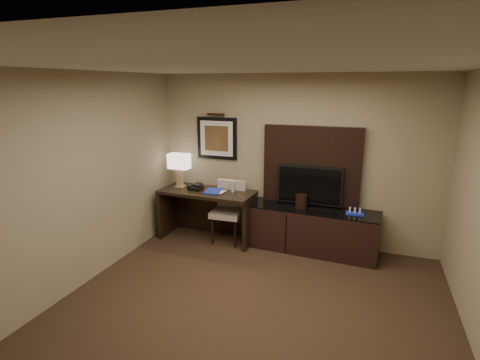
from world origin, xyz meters
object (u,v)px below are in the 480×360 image
at_px(desk_chair, 228,212).
at_px(desk, 208,215).
at_px(credenza, 311,230).
at_px(table_lamp, 179,170).
at_px(desk_phone, 196,186).
at_px(ice_bucket, 301,201).
at_px(water_bottle, 233,186).
at_px(tv, 310,185).
at_px(minibar_tray, 355,211).

bearing_deg(desk_chair, desk, 177.15).
relative_size(desk, credenza, 0.78).
bearing_deg(desk, credenza, 6.03).
height_order(desk_chair, table_lamp, table_lamp).
bearing_deg(desk, desk_phone, -177.77).
distance_m(desk, ice_bucket, 1.59).
height_order(table_lamp, water_bottle, table_lamp).
relative_size(desk, table_lamp, 2.69).
bearing_deg(credenza, tv, 121.30).
distance_m(table_lamp, water_bottle, 0.98).
distance_m(table_lamp, desk_phone, 0.41).
bearing_deg(credenza, water_bottle, -175.58).
distance_m(tv, minibar_tray, 0.78).
xyz_separation_m(ice_bucket, minibar_tray, (0.80, -0.04, -0.06)).
bearing_deg(credenza, desk_phone, -173.66).
bearing_deg(desk, table_lamp, 175.10).
bearing_deg(desk, ice_bucket, 5.84).
distance_m(desk, minibar_tray, 2.36).
xyz_separation_m(desk, desk_chair, (0.36, -0.01, 0.09)).
relative_size(credenza, table_lamp, 3.46).
relative_size(desk_phone, ice_bucket, 1.05).
relative_size(desk_chair, minibar_tray, 4.00).
height_order(tv, desk_phone, tv).
height_order(tv, ice_bucket, tv).
bearing_deg(ice_bucket, desk_chair, -175.46).
height_order(credenza, minibar_tray, minibar_tray).
distance_m(tv, desk_chair, 1.39).
bearing_deg(minibar_tray, desk, -178.83).
distance_m(tv, table_lamp, 2.17).
relative_size(credenza, water_bottle, 10.93).
relative_size(tv, desk_phone, 4.70).
height_order(credenza, tv, tv).
bearing_deg(minibar_tray, desk_phone, -178.96).
height_order(water_bottle, minibar_tray, water_bottle).
xyz_separation_m(desk, tv, (1.63, 0.24, 0.60)).
bearing_deg(tv, desk, -171.64).
bearing_deg(credenza, ice_bucket, -171.49).
distance_m(table_lamp, minibar_tray, 2.89).
bearing_deg(desk_chair, minibar_tray, 0.08).
height_order(credenza, water_bottle, water_bottle).
relative_size(desk, desk_chair, 1.54).
xyz_separation_m(desk, ice_bucket, (1.54, 0.09, 0.38)).
height_order(table_lamp, ice_bucket, table_lamp).
bearing_deg(credenza, desk_chair, -172.00).
xyz_separation_m(table_lamp, ice_bucket, (2.07, 0.01, -0.33)).
relative_size(desk_phone, water_bottle, 1.16).
bearing_deg(water_bottle, desk, -169.69).
bearing_deg(desk_phone, minibar_tray, 5.52).
bearing_deg(desk_chair, water_bottle, 53.59).
height_order(desk_phone, minibar_tray, desk_phone).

